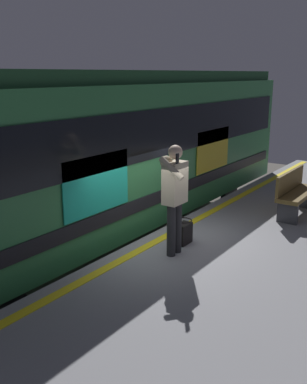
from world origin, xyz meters
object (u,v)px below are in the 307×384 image
at_px(passenger, 174,191).
at_px(handbag, 183,233).
at_px(bench, 295,192).
at_px(train_carriage, 105,144).

bearing_deg(passenger, handbag, -168.11).
bearing_deg(bench, passenger, -16.98).
relative_size(train_carriage, handbag, 26.70).
xyz_separation_m(train_carriage, passenger, (1.46, 2.66, -0.30)).
relative_size(train_carriage, passenger, 6.46).
bearing_deg(passenger, bench, 163.02).
relative_size(passenger, bench, 1.16).
distance_m(train_carriage, handbag, 2.98).
height_order(passenger, bench, passenger).
relative_size(handbag, bench, 0.28).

